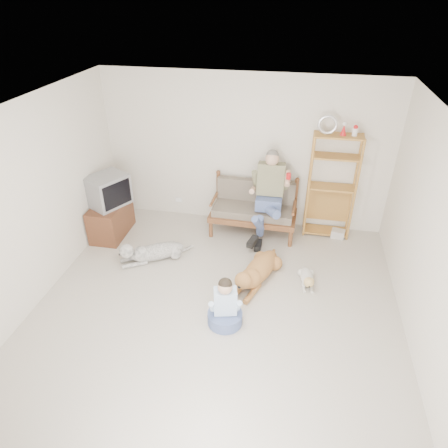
% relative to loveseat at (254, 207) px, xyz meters
% --- Properties ---
extents(floor, '(5.50, 5.50, 0.00)m').
position_rel_loveseat_xyz_m(floor, '(-0.24, -2.39, -0.49)').
color(floor, beige).
rests_on(floor, ground).
extents(ceiling, '(5.50, 5.50, 0.00)m').
position_rel_loveseat_xyz_m(ceiling, '(-0.24, -2.39, 2.21)').
color(ceiling, white).
rests_on(ceiling, ground).
extents(wall_back, '(5.00, 0.00, 5.00)m').
position_rel_loveseat_xyz_m(wall_back, '(-0.24, 0.36, 0.86)').
color(wall_back, beige).
rests_on(wall_back, ground).
extents(wall_left, '(0.00, 5.50, 5.50)m').
position_rel_loveseat_xyz_m(wall_left, '(-2.74, -2.39, 0.86)').
color(wall_left, beige).
rests_on(wall_left, ground).
extents(wall_right, '(0.00, 5.50, 5.50)m').
position_rel_loveseat_xyz_m(wall_right, '(2.26, -2.39, 0.86)').
color(wall_right, beige).
rests_on(wall_right, ground).
extents(loveseat, '(1.52, 0.74, 0.95)m').
position_rel_loveseat_xyz_m(loveseat, '(0.00, 0.00, 0.00)').
color(loveseat, brown).
rests_on(loveseat, ground).
extents(man, '(0.60, 0.86, 1.38)m').
position_rel_loveseat_xyz_m(man, '(0.24, -0.25, 0.24)').
color(man, '#526296').
rests_on(man, loveseat).
extents(etagere, '(0.81, 0.36, 2.14)m').
position_rel_loveseat_xyz_m(etagere, '(1.29, 0.16, 0.46)').
color(etagere, '#AF7437').
rests_on(etagere, ground).
extents(book_stack, '(0.25, 0.20, 0.14)m').
position_rel_loveseat_xyz_m(book_stack, '(1.51, 0.05, -0.41)').
color(book_stack, silver).
rests_on(book_stack, ground).
extents(tv_stand, '(0.50, 0.90, 0.60)m').
position_rel_loveseat_xyz_m(tv_stand, '(-2.47, -0.59, -0.19)').
color(tv_stand, '#5B301D').
rests_on(tv_stand, ground).
extents(crt_tv, '(0.75, 0.80, 0.53)m').
position_rel_loveseat_xyz_m(crt_tv, '(-2.43, -0.58, 0.38)').
color(crt_tv, gray).
rests_on(crt_tv, tv_stand).
extents(wall_outlet, '(0.12, 0.02, 0.08)m').
position_rel_loveseat_xyz_m(wall_outlet, '(-1.49, 0.34, -0.19)').
color(wall_outlet, white).
rests_on(wall_outlet, ground).
extents(golden_retriever, '(0.66, 1.38, 0.43)m').
position_rel_loveseat_xyz_m(golden_retriever, '(0.23, -1.43, -0.31)').
color(golden_retriever, '#AB6F3B').
rests_on(golden_retriever, ground).
extents(shaggy_dog, '(1.10, 0.79, 0.38)m').
position_rel_loveseat_xyz_m(shaggy_dog, '(-1.51, -1.21, -0.33)').
color(shaggy_dog, white).
rests_on(shaggy_dog, ground).
extents(terrier, '(0.24, 0.65, 0.24)m').
position_rel_loveseat_xyz_m(terrier, '(0.99, -1.36, -0.38)').
color(terrier, silver).
rests_on(terrier, ground).
extents(child, '(0.46, 0.46, 0.73)m').
position_rel_loveseat_xyz_m(child, '(-0.07, -2.36, -0.22)').
color(child, '#526296').
rests_on(child, ground).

